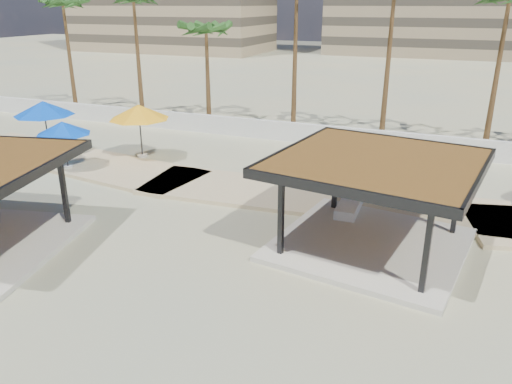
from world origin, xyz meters
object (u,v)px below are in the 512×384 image
at_px(pavilion_central, 374,195).
at_px(lounger_b, 350,205).
at_px(umbrella_a, 44,108).
at_px(lounger_a, 52,156).

xyz_separation_m(pavilion_central, lounger_b, (-1.31, 2.61, -1.56)).
xyz_separation_m(umbrella_a, lounger_a, (1.17, -1.05, -2.29)).
bearing_deg(lounger_b, pavilion_central, -154.87).
relative_size(pavilion_central, lounger_b, 3.01).
bearing_deg(lounger_a, lounger_b, -73.86).
height_order(umbrella_a, lounger_b, umbrella_a).
bearing_deg(lounger_a, umbrella_a, 67.74).
bearing_deg(umbrella_a, pavilion_central, -13.75).
bearing_deg(lounger_b, lounger_a, 85.04).
relative_size(umbrella_a, lounger_a, 1.56).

